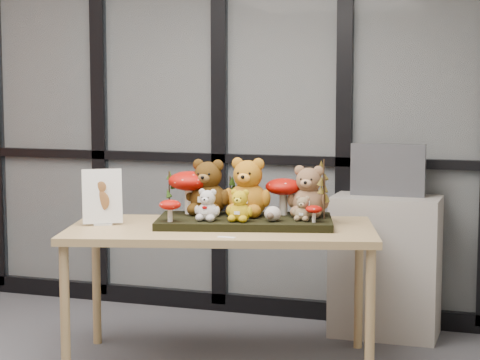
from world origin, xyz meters
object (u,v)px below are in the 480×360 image
(bear_pooh_yellow, at_px, (248,184))
(sign_holder, at_px, (102,199))
(mushroom_back_left, at_px, (190,190))
(monitor, at_px, (388,170))
(display_table, at_px, (221,239))
(diorama_tray, at_px, (245,221))
(plush_cream_hedgehog, at_px, (273,213))
(mushroom_front_left, at_px, (170,210))
(bear_small_yellow, at_px, (240,204))
(bear_brown_medium, at_px, (208,184))
(bear_white_bow, at_px, (208,203))
(mushroom_front_right, at_px, (314,213))
(bear_beige_small, at_px, (303,207))
(cabinet, at_px, (385,266))
(bear_tan_back, at_px, (309,188))
(mushroom_back_right, at_px, (283,195))

(bear_pooh_yellow, height_order, sign_holder, bear_pooh_yellow)
(mushroom_back_left, bearing_deg, monitor, 36.99)
(display_table, xyz_separation_m, diorama_tray, (0.10, 0.09, 0.09))
(bear_pooh_yellow, xyz_separation_m, monitor, (0.66, 0.72, 0.03))
(plush_cream_hedgehog, relative_size, sign_holder, 0.29)
(mushroom_front_left, xyz_separation_m, monitor, (0.99, 1.05, 0.14))
(bear_pooh_yellow, distance_m, bear_small_yellow, 0.22)
(bear_brown_medium, xyz_separation_m, bear_white_bow, (0.08, -0.21, -0.08))
(mushroom_front_right, bearing_deg, bear_brown_medium, 171.94)
(bear_pooh_yellow, bearing_deg, bear_beige_small, -27.93)
(bear_pooh_yellow, distance_m, bear_beige_small, 0.36)
(bear_white_bow, xyz_separation_m, plush_cream_hedgehog, (0.34, 0.09, -0.05))
(bear_small_yellow, xyz_separation_m, mushroom_front_right, (0.38, 0.09, -0.05))
(diorama_tray, height_order, plush_cream_hedgehog, plush_cream_hedgehog)
(bear_brown_medium, bearing_deg, bear_small_yellow, -51.62)
(cabinet, height_order, monitor, monitor)
(monitor, bearing_deg, bear_beige_small, -112.54)
(bear_pooh_yellow, xyz_separation_m, bear_beige_small, (0.34, -0.08, -0.10))
(bear_small_yellow, bearing_deg, monitor, 40.01)
(mushroom_front_right, distance_m, cabinet, 0.96)
(display_table, relative_size, diorama_tray, 1.91)
(mushroom_front_right, bearing_deg, diorama_tray, 175.05)
(display_table, distance_m, bear_white_bow, 0.22)
(display_table, distance_m, bear_tan_back, 0.56)
(bear_brown_medium, bearing_deg, sign_holder, -164.55)
(bear_tan_back, relative_size, mushroom_back_left, 1.17)
(bear_beige_small, bearing_deg, sign_holder, 177.89)
(bear_white_bow, height_order, sign_holder, sign_holder)
(display_table, height_order, monitor, monitor)
(bear_brown_medium, relative_size, bear_small_yellow, 1.80)
(bear_white_bow, distance_m, monitor, 1.26)
(bear_tan_back, xyz_separation_m, bear_small_yellow, (-0.31, -0.29, -0.06))
(bear_brown_medium, distance_m, monitor, 1.16)
(bear_white_bow, bearing_deg, cabinet, 33.66)
(diorama_tray, height_order, bear_small_yellow, bear_small_yellow)
(sign_holder, xyz_separation_m, monitor, (1.40, 1.04, 0.11))
(bear_pooh_yellow, xyz_separation_m, plush_cream_hedgehog, (0.19, -0.15, -0.13))
(mushroom_front_right, xyz_separation_m, monitor, (0.26, 0.83, 0.16))
(plush_cream_hedgehog, height_order, mushroom_front_left, mushroom_front_left)
(bear_small_yellow, relative_size, bear_beige_small, 1.30)
(mushroom_back_left, xyz_separation_m, cabinet, (1.00, 0.73, -0.52))
(display_table, xyz_separation_m, bear_pooh_yellow, (0.10, 0.17, 0.28))
(cabinet, distance_m, monitor, 0.59)
(mushroom_front_left, height_order, monitor, monitor)
(diorama_tray, relative_size, mushroom_back_right, 4.18)
(display_table, relative_size, sign_holder, 5.87)
(bear_tan_back, distance_m, bear_small_yellow, 0.42)
(diorama_tray, xyz_separation_m, mushroom_front_left, (-0.33, -0.26, 0.09))
(bear_beige_small, height_order, mushroom_front_left, bear_beige_small)
(mushroom_back_left, bearing_deg, cabinet, 36.30)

